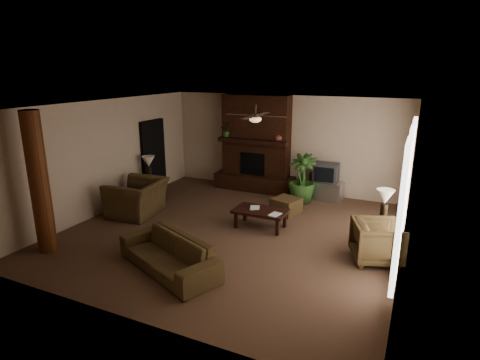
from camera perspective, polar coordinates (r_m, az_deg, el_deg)
The scene contains 23 objects.
room_shell at distance 8.44m, azimuth -1.14°, elevation 1.28°, with size 7.00×7.00×7.00m.
fireplace at distance 11.68m, azimuth 2.27°, elevation 4.16°, with size 2.40×0.70×2.80m.
windows at distance 7.85m, azimuth 22.85°, elevation -1.52°, with size 0.08×3.65×2.35m.
log_column at distance 8.47m, azimuth -27.09°, elevation -0.46°, with size 0.36×0.36×2.80m, color brown.
doorway at distance 11.79m, azimuth -12.42°, elevation 3.39°, with size 0.10×1.00×2.10m, color black.
ceiling_fan at distance 8.34m, azimuth 2.23°, elevation 9.00°, with size 1.35×1.35×0.37m.
sofa at distance 7.27m, azimuth -10.35°, elevation -9.66°, with size 2.17×0.64×0.85m, color #4E3B21.
armchair_left at distance 10.05m, azimuth -14.70°, elevation -1.70°, with size 1.33×0.87×1.16m, color #4E3B21.
armchair_right at distance 7.88m, azimuth 19.29°, elevation -8.17°, with size 0.85×0.80×0.87m, color #4E3B21.
coffee_table at distance 8.99m, azimuth 2.99°, elevation -4.67°, with size 1.20×0.70×0.43m.
ottoman at distance 9.95m, azimuth 6.68°, elevation -3.75°, with size 0.60×0.60×0.40m, color #4E3B21.
tv_stand at distance 11.21m, azimuth 12.42°, elevation -1.49°, with size 0.85×0.50×0.50m, color #AFAEB1.
tv at distance 11.07m, azimuth 12.36°, elevation 1.04°, with size 0.66×0.55×0.52m.
floor_vase at distance 11.23m, azimuth 10.76°, elevation -0.40°, with size 0.34×0.34×0.77m.
floor_plant at distance 10.81m, azimuth 8.94°, elevation -1.27°, with size 0.75×1.33×0.75m, color #2F5321.
side_table_left at distance 11.37m, azimuth -12.75°, elevation -1.13°, with size 0.50×0.50×0.55m, color black.
lamp_left at distance 11.16m, azimuth -13.10°, elevation 2.39°, with size 0.44×0.44×0.65m.
side_table_right at distance 8.70m, azimuth 20.07°, elevation -7.08°, with size 0.50×0.50×0.55m, color black.
lamp_right at distance 8.41m, azimuth 20.26°, elevation -2.61°, with size 0.46×0.46×0.65m.
mantel_plant at distance 11.75m, azimuth -1.94°, elevation 7.06°, with size 0.38×0.42×0.33m, color #2F5321.
mantel_vase at distance 11.13m, azimuth 5.64°, elevation 6.21°, with size 0.22×0.23×0.22m, color brown.
book_a at distance 9.01m, azimuth 1.48°, elevation -3.24°, with size 0.22×0.03×0.29m, color #999999.
book_b at distance 8.68m, azimuth 4.52°, elevation -4.04°, with size 0.21×0.02×0.29m, color #999999.
Camera 1 is at (3.59, -7.34, 3.53)m, focal length 29.45 mm.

